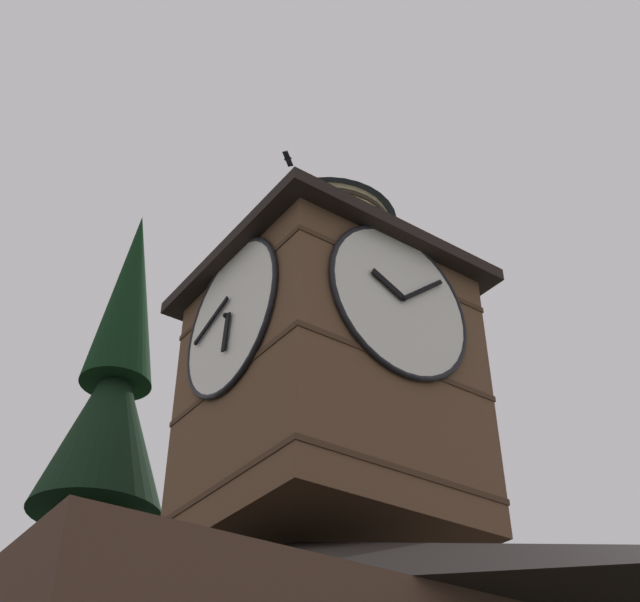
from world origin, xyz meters
TOP-DOWN VIEW (x-y plane):
  - clock_tower at (-1.68, -2.34)m, footprint 4.85×4.85m
  - pine_tree_behind at (0.08, -8.49)m, footprint 5.36×5.36m
  - flying_bird_low at (-2.23, -4.81)m, footprint 0.51×0.46m

SIDE VIEW (x-z plane):
  - pine_tree_behind at x=0.08m, z-range -1.68..15.26m
  - clock_tower at x=-1.68m, z-range 5.73..13.91m
  - flying_bird_low at x=-2.23m, z-range 17.42..17.54m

